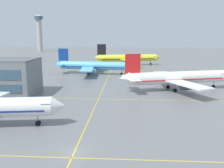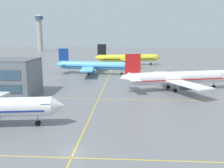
{
  "view_description": "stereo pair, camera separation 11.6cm",
  "coord_description": "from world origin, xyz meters",
  "px_view_note": "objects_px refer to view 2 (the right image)",
  "views": [
    {
      "loc": [
        8.24,
        -37.02,
        18.39
      ],
      "look_at": [
        4.18,
        28.42,
        5.31
      ],
      "focal_mm": 41.04,
      "sensor_mm": 36.0,
      "label": 1
    },
    {
      "loc": [
        8.35,
        -37.01,
        18.39
      ],
      "look_at": [
        4.18,
        28.42,
        5.31
      ],
      "focal_mm": 41.04,
      "sensor_mm": 36.0,
      "label": 2
    }
  ],
  "objects_px": {
    "airliner_second_row": "(176,78)",
    "control_tower": "(40,30)",
    "airliner_third_row": "(93,66)",
    "airliner_far_left_stand": "(128,58)"
  },
  "relations": [
    {
      "from": "airliner_second_row",
      "to": "airliner_far_left_stand",
      "type": "distance_m",
      "value": 67.42
    },
    {
      "from": "airliner_third_row",
      "to": "airliner_far_left_stand",
      "type": "distance_m",
      "value": 37.4
    },
    {
      "from": "airliner_second_row",
      "to": "airliner_third_row",
      "type": "distance_m",
      "value": 44.55
    },
    {
      "from": "airliner_far_left_stand",
      "to": "airliner_second_row",
      "type": "bearing_deg",
      "value": -76.17
    },
    {
      "from": "airliner_second_row",
      "to": "airliner_third_row",
      "type": "relative_size",
      "value": 1.04
    },
    {
      "from": "airliner_second_row",
      "to": "control_tower",
      "type": "relative_size",
      "value": 1.04
    },
    {
      "from": "control_tower",
      "to": "airliner_third_row",
      "type": "bearing_deg",
      "value": -62.81
    },
    {
      "from": "airliner_second_row",
      "to": "control_tower",
      "type": "bearing_deg",
      "value": 121.04
    },
    {
      "from": "airliner_third_row",
      "to": "airliner_second_row",
      "type": "bearing_deg",
      "value": -44.85
    },
    {
      "from": "airliner_third_row",
      "to": "airliner_far_left_stand",
      "type": "relative_size",
      "value": 0.94
    }
  ]
}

